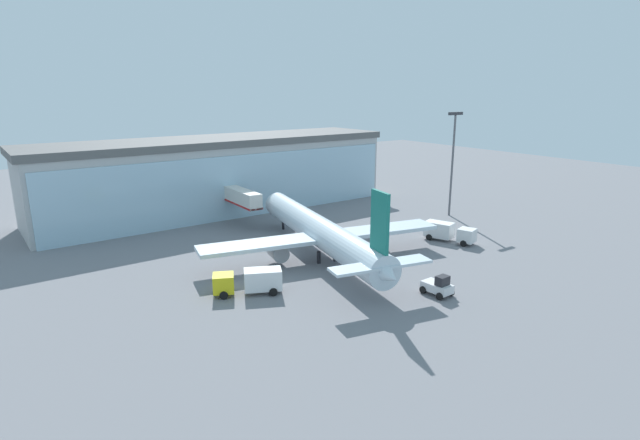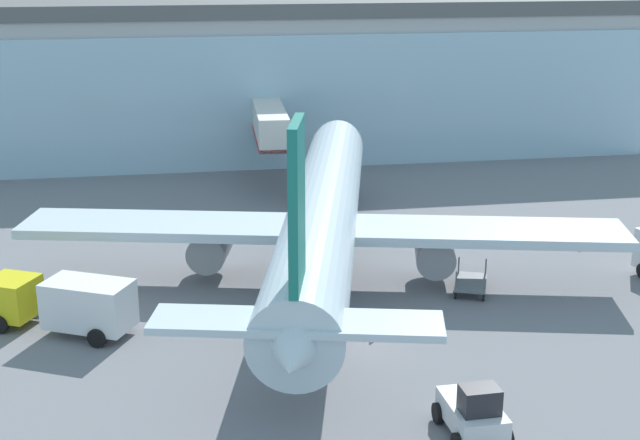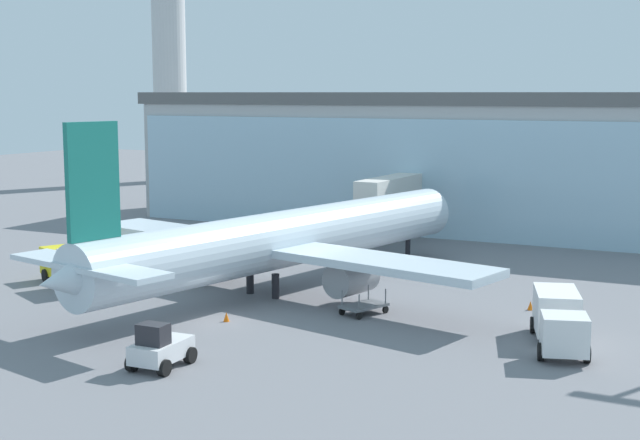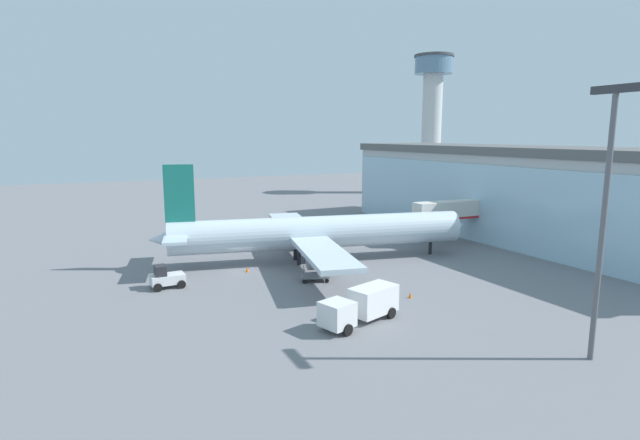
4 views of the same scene
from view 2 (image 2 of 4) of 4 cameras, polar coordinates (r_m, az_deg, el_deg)
The scene contains 9 objects.
ground at distance 41.41m, azimuth 1.92°, elevation -7.93°, with size 240.00×240.00×0.00m, color slate.
terminal_building at distance 79.38m, azimuth -2.86°, elevation 9.22°, with size 65.24×17.71×13.16m.
jet_bridge at distance 68.50m, azimuth -3.27°, elevation 6.16°, with size 2.32×11.55×5.87m.
airplane at distance 48.32m, azimuth 0.15°, elevation 0.18°, with size 32.32×37.92×11.62m.
catering_truck at distance 43.80m, azimuth -16.10°, elevation -5.09°, with size 7.56×5.02×2.65m.
baggage_cart at distance 47.78m, azimuth 9.63°, elevation -3.99°, with size 2.43×3.17×1.50m.
pushback_tug at distance 34.24m, azimuth 9.79°, elevation -12.08°, with size 2.36×3.32×2.30m.
safety_cone_nose at distance 41.67m, azimuth 3.38°, elevation -7.36°, with size 0.36×0.36×0.55m, color orange.
safety_cone_wingtip at distance 55.81m, azimuth 16.30°, elevation -1.57°, with size 0.36×0.36×0.55m, color orange.
Camera 2 is at (-6.15, -36.98, 17.58)m, focal length 50.00 mm.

